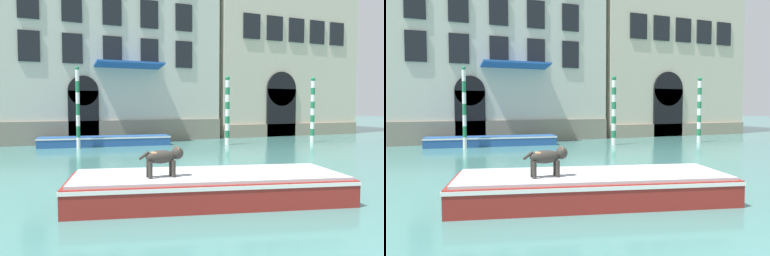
{
  "view_description": "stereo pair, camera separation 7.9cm",
  "coord_description": "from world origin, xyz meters",
  "views": [
    {
      "loc": [
        -4.46,
        -1.15,
        2.16
      ],
      "look_at": [
        1.66,
        13.65,
        1.2
      ],
      "focal_mm": 35.0,
      "sensor_mm": 36.0,
      "label": 1
    },
    {
      "loc": [
        -4.39,
        -1.18,
        2.16
      ],
      "look_at": [
        1.66,
        13.65,
        1.2
      ],
      "focal_mm": 35.0,
      "sensor_mm": 36.0,
      "label": 2
    }
  ],
  "objects": [
    {
      "name": "boat_moored_near_palazzo",
      "position": [
        -1.09,
        19.19,
        0.27
      ],
      "size": [
        7.0,
        2.14,
        0.51
      ],
      "rotation": [
        0.0,
        0.0,
        -0.12
      ],
      "color": "#234C8C",
      "rests_on": "ground_plane"
    },
    {
      "name": "mooring_pole_1",
      "position": [
        -2.59,
        18.34,
        2.08
      ],
      "size": [
        0.2,
        0.2,
        4.13
      ],
      "color": "white",
      "rests_on": "ground_plane"
    },
    {
      "name": "mooring_pole_2",
      "position": [
        5.17,
        17.06,
        1.91
      ],
      "size": [
        0.25,
        0.25,
        3.78
      ],
      "color": "white",
      "rests_on": "ground_plane"
    },
    {
      "name": "dog_on_deck",
      "position": [
        -1.98,
        6.39,
        1.06
      ],
      "size": [
        0.98,
        0.32,
        0.65
      ],
      "rotation": [
        0.0,
        0.0,
        -0.05
      ],
      "color": "#332D28",
      "rests_on": "boat_foreground"
    },
    {
      "name": "palazzo_right",
      "position": [
        12.63,
        23.83,
        9.26
      ],
      "size": [
        11.47,
        6.13,
        18.56
      ],
      "color": "beige",
      "rests_on": "ground_plane"
    },
    {
      "name": "boat_foreground",
      "position": [
        -0.93,
        6.45,
        0.34
      ],
      "size": [
        6.49,
        3.55,
        0.64
      ],
      "rotation": [
        0.0,
        0.0,
        -0.23
      ],
      "color": "maroon",
      "rests_on": "ground_plane"
    },
    {
      "name": "mooring_pole_0",
      "position": [
        10.45,
        16.4,
        1.93
      ],
      "size": [
        0.24,
        0.24,
        3.82
      ],
      "color": "white",
      "rests_on": "ground_plane"
    },
    {
      "name": "palazzo_left",
      "position": [
        -0.37,
        23.82,
        6.24
      ],
      "size": [
        13.86,
        7.4,
        12.52
      ],
      "color": "beige",
      "rests_on": "ground_plane"
    }
  ]
}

